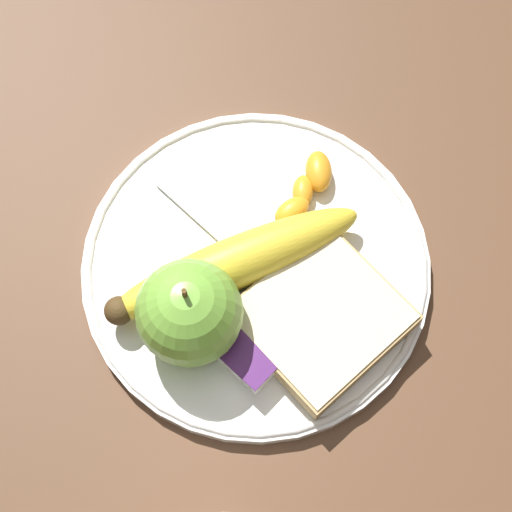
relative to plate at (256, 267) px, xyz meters
name	(u,v)px	position (x,y,z in m)	size (l,w,h in m)	color
ground_plane	(256,271)	(0.00, 0.00, -0.01)	(3.00, 3.00, 0.00)	brown
plate	(256,267)	(0.00, 0.00, 0.00)	(0.27, 0.27, 0.01)	white
apple	(194,317)	(0.07, 0.00, 0.04)	(0.08, 0.08, 0.09)	#72B23D
banana	(233,264)	(0.02, -0.01, 0.02)	(0.20, 0.11, 0.04)	yellow
bread_slice	(325,314)	(0.00, 0.07, 0.02)	(0.11, 0.11, 0.02)	tan
fork	(247,261)	(0.00, -0.01, 0.01)	(0.03, 0.16, 0.00)	silver
jam_packet	(258,352)	(0.05, 0.05, 0.01)	(0.05, 0.04, 0.02)	white
orange_segment_0	(303,191)	(-0.07, -0.01, 0.01)	(0.03, 0.03, 0.02)	orange
orange_segment_1	(285,235)	(-0.03, 0.00, 0.01)	(0.03, 0.03, 0.02)	orange
orange_segment_2	(319,171)	(-0.09, -0.02, 0.01)	(0.04, 0.04, 0.02)	orange
orange_segment_3	(310,247)	(-0.04, 0.02, 0.01)	(0.04, 0.03, 0.02)	orange
orange_segment_4	(292,211)	(-0.05, -0.01, 0.01)	(0.03, 0.02, 0.02)	orange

